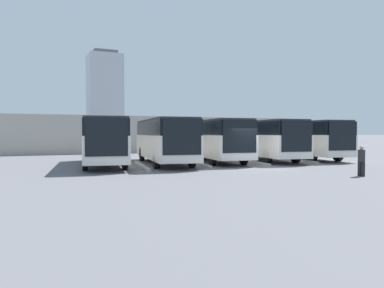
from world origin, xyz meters
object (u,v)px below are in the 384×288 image
object	(u,v)px
bus_0	(302,138)
pedestrian	(361,160)
bus_1	(261,138)
bus_4	(103,139)
bus_2	(213,139)
bus_3	(164,139)

from	to	relation	value
bus_0	pedestrian	bearing A→B (deg)	71.37
bus_1	bus_4	xyz separation A→B (m)	(12.56, -0.20, 0.00)
bus_2	bus_0	bearing A→B (deg)	-173.39
bus_1	pedestrian	world-z (taller)	bus_1
bus_0	bus_3	distance (m)	12.57
bus_0	bus_2	world-z (taller)	same
bus_0	bus_1	size ratio (longest dim) A/B	1.00
bus_2	bus_4	world-z (taller)	same
bus_0	bus_1	bearing A→B (deg)	9.98
bus_3	bus_1	bearing A→B (deg)	-169.85
bus_3	pedestrian	distance (m)	13.03
bus_2	bus_4	xyz separation A→B (m)	(8.37, 0.16, 0.00)
bus_2	bus_3	size ratio (longest dim) A/B	1.00
bus_2	bus_3	xyz separation A→B (m)	(4.19, 0.65, 0.00)
bus_3	pedestrian	size ratio (longest dim) A/B	6.99
bus_0	bus_2	bearing A→B (deg)	6.61
bus_4	pedestrian	bearing A→B (deg)	141.45
bus_0	pedestrian	size ratio (longest dim) A/B	6.99
bus_4	bus_2	bearing A→B (deg)	-170.69
bus_2	pedestrian	distance (m)	12.07
pedestrian	bus_3	bearing A→B (deg)	12.87
bus_1	pedestrian	size ratio (longest dim) A/B	6.99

